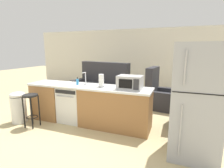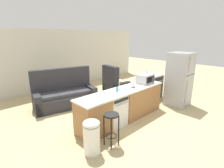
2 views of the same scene
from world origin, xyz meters
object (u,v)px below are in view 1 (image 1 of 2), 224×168
Objects in this scene: dishwasher at (73,104)px; armchair at (158,96)px; stove_range at (189,108)px; bar_stool at (31,104)px; refrigerator at (195,102)px; trash_bin at (18,107)px; microwave at (130,82)px; kettle at (183,83)px; soap_bottle at (77,82)px; couch at (101,87)px; paper_towel_roll at (101,81)px.

armchair is at bearing 44.14° from dishwasher.
stove_range is 1.22× the size of bar_stool.
stove_range is at bearing 89.99° from refrigerator.
refrigerator is 2.44× the size of trash_bin.
microwave reaches higher than stove_range.
kettle is 3.40m from bar_stool.
bar_stool is (-0.68, -0.62, 0.11)m from dishwasher.
kettle reaches higher than stove_range.
refrigerator is 2.52m from soap_bottle.
kettle is 0.28× the size of bar_stool.
refrigerator is (-0.00, -1.10, 0.45)m from stove_range.
stove_range is 3.25m from couch.
stove_range is 3.91m from trash_bin.
paper_towel_roll is at bearing -177.75° from microwave.
armchair is at bearing 46.44° from soap_bottle.
bar_stool is at bearing -9.33° from trash_bin.
refrigerator reaches higher than couch.
couch reaches higher than paper_towel_roll.
kettle is at bearing 141.81° from stove_range.
paper_towel_roll reaches higher than trash_bin.
trash_bin is 0.34× the size of couch.
stove_range reaches higher than trash_bin.
couch reaches higher than trash_bin.
armchair is (0.42, 1.77, -0.69)m from microwave.
dishwasher is 1.68× the size of microwave.
microwave is at bearing 16.62° from bar_stool.
dishwasher reaches higher than trash_bin.
bar_stool is 0.51m from trash_bin.
bar_stool is 1.00× the size of trash_bin.
kettle is 0.10× the size of couch.
couch is (-2.84, 2.69, -0.51)m from refrigerator.
stove_range is 5.11× the size of soap_bottle.
couch is 1.80× the size of armchair.
dishwasher is at bearing 25.26° from trash_bin.
soap_bottle is at bearing -133.56° from armchair.
paper_towel_roll is at bearing -162.61° from stove_range.
paper_towel_roll is 0.63m from soap_bottle.
trash_bin is 3.76m from armchair.
kettle is at bearing -28.74° from couch.
trash_bin is at bearing -168.01° from microwave.
armchair is (1.68, 1.76, -0.62)m from soap_bottle.
refrigerator reaches higher than trash_bin.
dishwasher is 1.14× the size of bar_stool.
trash_bin is 2.84m from couch.
refrigerator is 1.24m from kettle.
couch reaches higher than microwave.
kettle is (-0.17, 0.13, 0.53)m from stove_range.
trash_bin is (-2.56, -0.54, -0.66)m from microwave.
refrigerator is at bearing -24.61° from microwave.
armchair reaches higher than stove_range.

